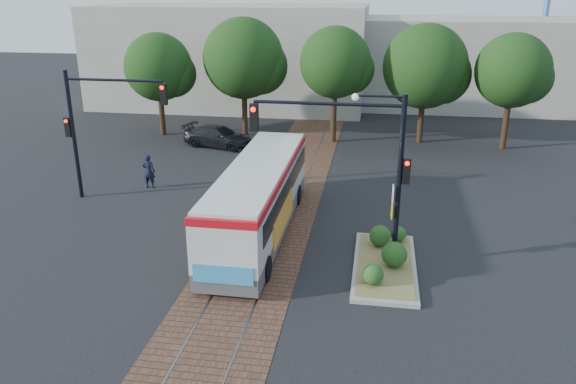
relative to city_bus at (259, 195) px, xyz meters
name	(u,v)px	position (x,y,z in m)	size (l,w,h in m)	color
ground	(259,247)	(0.26, -1.36, -1.61)	(120.00, 120.00, 0.00)	black
trackbed	(277,208)	(0.26, 2.64, -1.60)	(3.60, 40.00, 0.02)	brown
tree_row	(331,65)	(1.47, 15.06, 3.24)	(26.40, 5.60, 7.67)	#382314
warehouses	(323,57)	(-0.27, 27.39, 2.20)	(40.00, 13.00, 8.00)	#ADA899
city_bus	(259,195)	(0.00, 0.00, 0.00)	(2.40, 10.81, 2.89)	#49494C
traffic_island	(386,258)	(5.08, -2.26, -1.28)	(2.20, 5.20, 1.13)	gray
signal_pole_main	(364,154)	(4.12, -2.17, 2.55)	(5.49, 0.46, 6.00)	black
signal_pole_left	(94,118)	(-8.11, 2.64, 2.26)	(4.99, 0.34, 6.00)	black
officer	(149,171)	(-6.53, 4.41, -0.75)	(0.62, 0.41, 1.71)	black
parked_car	(219,136)	(-5.21, 12.34, -0.95)	(1.83, 4.51, 1.31)	black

